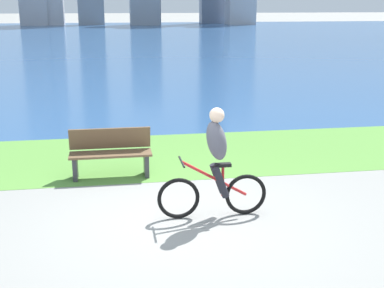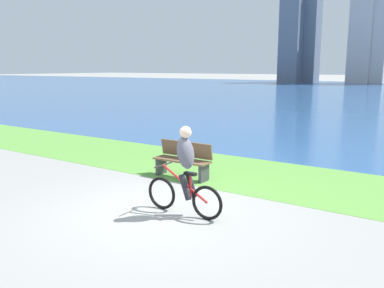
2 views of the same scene
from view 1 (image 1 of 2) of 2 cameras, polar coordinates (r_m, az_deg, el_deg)
The scene contains 5 objects.
ground_plane at distance 7.77m, azimuth -1.17°, elevation -8.44°, with size 300.00×300.00×0.00m, color gray.
grass_strip_bayside at distance 10.96m, azimuth -3.71°, elevation -1.23°, with size 120.00×3.39×0.01m, color #59933D.
bay_water_surface at distance 48.37m, azimuth -8.25°, elevation 11.58°, with size 300.00×72.21×0.00m, color #2D568C.
cyclist_lead at distance 7.63m, azimuth 2.60°, elevation -2.18°, with size 1.67×0.52×1.68m.
bench_near_path at distance 9.62m, azimuth -9.01°, elevation -1.00°, with size 1.50×0.47×0.90m.
Camera 1 is at (-0.99, -7.03, 3.14)m, focal length 48.13 mm.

